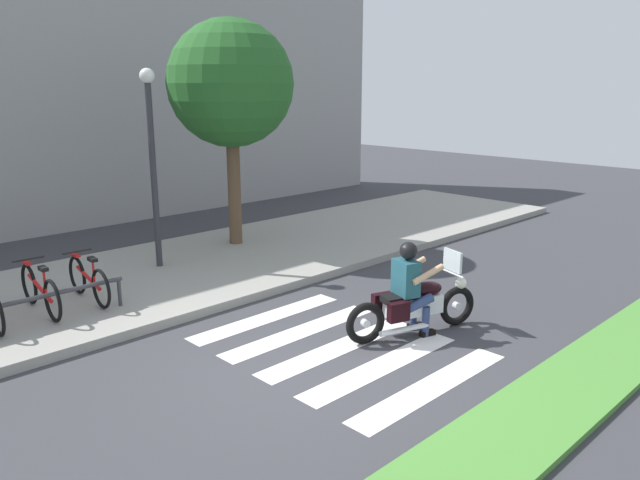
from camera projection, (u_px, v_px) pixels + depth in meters
name	position (u px, v px, depth m)	size (l,w,h in m)	color
ground_plane	(292.00, 367.00, 7.99)	(48.00, 48.00, 0.00)	#38383D
grass_median	(484.00, 457.00, 6.00)	(24.00, 1.10, 0.08)	#4C8C38
sidewalk	(127.00, 284.00, 11.12)	(24.00, 4.40, 0.15)	gray
crosswalk_stripe_0	(432.00, 386.00, 7.48)	(2.80, 0.40, 0.01)	white
crosswalk_stripe_1	(382.00, 366.00, 8.04)	(2.80, 0.40, 0.01)	white
crosswalk_stripe_2	(339.00, 347.00, 8.59)	(2.80, 0.40, 0.01)	white
crosswalk_stripe_3	(301.00, 332.00, 9.15)	(2.80, 0.40, 0.01)	white
crosswalk_stripe_4	(267.00, 317.00, 9.70)	(2.80, 0.40, 0.01)	white
motorcycle	(414.00, 305.00, 8.97)	(2.17, 0.94, 1.21)	black
rider	(410.00, 282.00, 8.85)	(0.73, 0.67, 1.43)	#1E4C59
bicycle_2	(40.00, 290.00, 9.42)	(0.48, 1.73, 0.80)	black
bicycle_3	(89.00, 280.00, 9.94)	(0.48, 1.63, 0.79)	black
bike_rack	(27.00, 303.00, 8.76)	(2.91, 0.07, 0.49)	#333338
street_lamp	(152.00, 151.00, 11.43)	(0.28, 0.28, 3.91)	#2D2D33
tree_near_rack	(231.00, 85.00, 12.87)	(2.69, 2.69, 4.99)	brown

